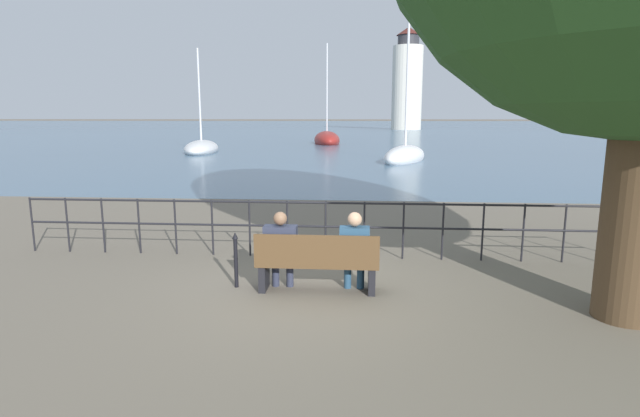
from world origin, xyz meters
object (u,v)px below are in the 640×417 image
sailboat_1 (202,148)px  sailboat_2 (327,140)px  seated_person_right (354,248)px  harbor_lighthouse (407,83)px  park_bench (317,264)px  closed_umbrella (236,257)px  sailboat_3 (405,155)px  seated_person_left (281,247)px

sailboat_1 → sailboat_2: size_ratio=0.79×
seated_person_right → harbor_lighthouse: harbor_lighthouse is taller
park_bench → sailboat_1: bearing=110.7°
park_bench → sailboat_2: (-2.49, 41.27, -0.06)m
closed_umbrella → sailboat_3: size_ratio=0.07×
park_bench → closed_umbrella: park_bench is taller
seated_person_right → harbor_lighthouse: (9.43, 95.51, 8.52)m
sailboat_1 → sailboat_3: sailboat_3 is taller
seated_person_right → park_bench: bearing=-171.9°
park_bench → closed_umbrella: size_ratio=2.10×
seated_person_right → sailboat_2: size_ratio=0.12×
sailboat_3 → harbor_lighthouse: (6.71, 73.41, 8.83)m
seated_person_right → closed_umbrella: seated_person_right is taller
park_bench → seated_person_right: seated_person_right is taller
closed_umbrella → seated_person_right: bearing=-1.4°
seated_person_right → harbor_lighthouse: 96.35m
closed_umbrella → sailboat_3: bearing=78.5°
sailboat_2 → harbor_lighthouse: 56.42m
sailboat_2 → closed_umbrella: bearing=-97.0°
seated_person_left → closed_umbrella: 0.72m
seated_person_right → sailboat_3: bearing=83.0°
seated_person_right → sailboat_1: size_ratio=0.16×
closed_umbrella → harbor_lighthouse: size_ratio=0.04×
closed_umbrella → sailboat_1: size_ratio=0.11×
park_bench → seated_person_right: bearing=8.1°
park_bench → harbor_lighthouse: size_ratio=0.09×
seated_person_left → closed_umbrella: size_ratio=1.39×
park_bench → sailboat_3: bearing=81.6°
seated_person_left → sailboat_2: 41.24m
sailboat_1 → sailboat_2: (8.38, 12.48, 0.10)m
closed_umbrella → harbor_lighthouse: bearing=83.3°
seated_person_right → sailboat_2: 41.30m
seated_person_left → sailboat_1: 30.51m
seated_person_left → harbor_lighthouse: size_ratio=0.06×
sailboat_3 → park_bench: bearing=-76.2°
seated_person_right → sailboat_3: 22.26m
closed_umbrella → sailboat_1: (-9.63, 28.67, -0.20)m
closed_umbrella → harbor_lighthouse: (11.22, 95.46, 8.71)m
seated_person_left → sailboat_2: bearing=92.7°
sailboat_1 → seated_person_right: bearing=-78.2°
seated_person_left → sailboat_3: size_ratio=0.10×
sailboat_1 → harbor_lighthouse: size_ratio=0.39×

